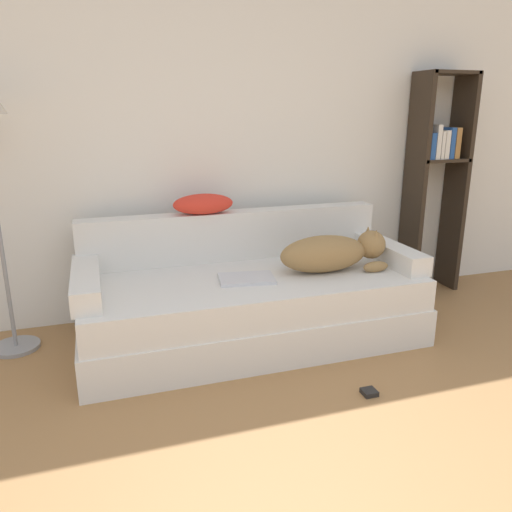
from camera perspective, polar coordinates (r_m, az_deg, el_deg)
name	(u,v)px	position (r m, az deg, el deg)	size (l,w,h in m)	color
wall_back	(195,117)	(3.47, -7.01, 15.46)	(7.61, 0.06, 2.70)	silver
couch	(251,308)	(3.14, -0.55, -5.94)	(2.07, 0.93, 0.42)	silver
couch_backrest	(234,235)	(3.38, -2.58, 2.43)	(2.03, 0.15, 0.32)	silver
couch_arm_left	(86,282)	(2.91, -18.87, -2.84)	(0.15, 0.74, 0.12)	silver
couch_arm_right	(388,252)	(3.44, 14.89, 0.41)	(0.15, 0.74, 0.12)	silver
dog	(332,252)	(3.15, 8.74, 0.42)	(0.71, 0.27, 0.26)	olive
laptop	(247,279)	(2.98, -1.08, -2.59)	(0.36, 0.27, 0.02)	silver
throw_pillow	(203,204)	(3.26, -6.05, 5.94)	(0.39, 0.20, 0.13)	red
bookshelf	(437,170)	(4.11, 19.97, 9.26)	(0.42, 0.26, 1.67)	#2D2319
power_adapter	(369,392)	(2.70, 12.81, -14.94)	(0.07, 0.07, 0.03)	black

